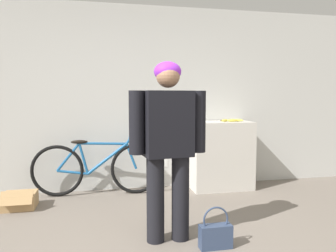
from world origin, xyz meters
TOP-DOWN VIEW (x-y plane):
  - wall_back at (0.00, 2.60)m, footprint 8.00×0.07m
  - side_shelf at (1.32, 2.30)m, footprint 0.87×0.49m
  - person at (0.22, 0.77)m, footprint 0.70×0.29m
  - bicycle at (-0.42, 2.33)m, footprint 1.73×0.46m
  - banana at (1.45, 2.25)m, footprint 0.34×0.09m
  - handbag at (0.59, 0.53)m, footprint 0.29×0.11m
  - cardboard_box at (-1.33, 1.98)m, footprint 0.37×0.38m

SIDE VIEW (x-z plane):
  - cardboard_box at x=-1.33m, z-range -0.03..0.21m
  - handbag at x=0.59m, z-range -0.06..0.31m
  - bicycle at x=-0.42m, z-range -0.01..0.75m
  - side_shelf at x=1.32m, z-range 0.00..0.97m
  - person at x=0.22m, z-range 0.13..1.76m
  - banana at x=1.45m, z-range 0.97..1.01m
  - wall_back at x=0.00m, z-range 0.00..2.60m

